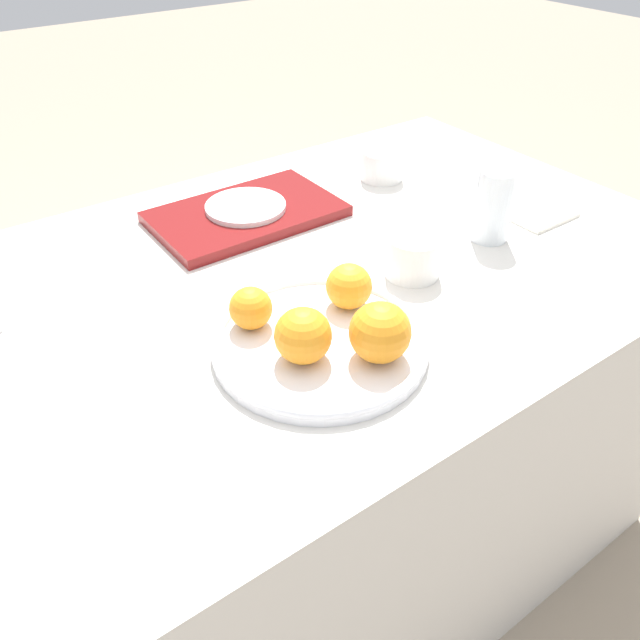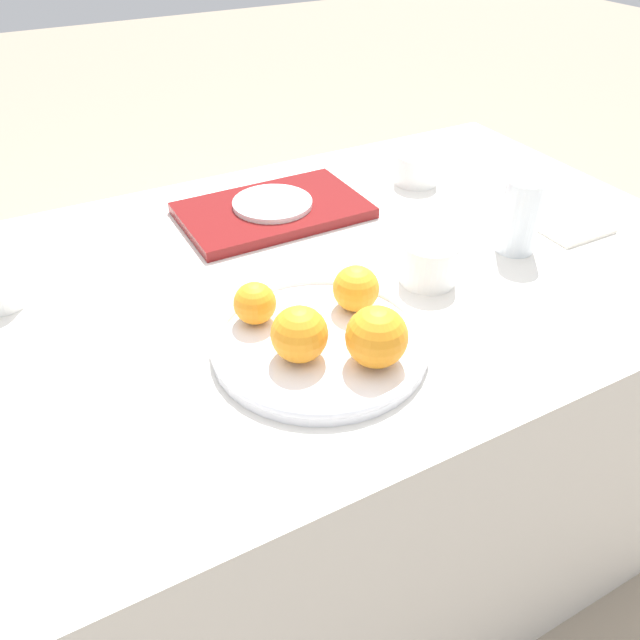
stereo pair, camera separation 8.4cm
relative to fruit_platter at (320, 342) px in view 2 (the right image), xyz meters
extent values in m
plane|color=gray|center=(0.15, 0.19, -0.77)|extent=(12.00, 12.00, 0.00)
cube|color=silver|center=(0.15, 0.19, -0.39)|extent=(1.27, 0.86, 0.76)
cylinder|color=silver|center=(0.00, 0.00, 0.00)|extent=(0.30, 0.30, 0.02)
torus|color=silver|center=(0.00, 0.00, 0.00)|extent=(0.30, 0.30, 0.01)
sphere|color=orange|center=(-0.04, -0.02, 0.04)|extent=(0.08, 0.08, 0.08)
sphere|color=orange|center=(0.04, -0.07, 0.05)|extent=(0.08, 0.08, 0.08)
sphere|color=orange|center=(-0.06, 0.08, 0.03)|extent=(0.06, 0.06, 0.06)
sphere|color=orange|center=(0.08, 0.04, 0.04)|extent=(0.07, 0.07, 0.07)
cylinder|color=silver|center=(0.43, 0.08, 0.05)|extent=(0.07, 0.07, 0.13)
cube|color=maroon|center=(0.11, 0.40, 0.00)|extent=(0.34, 0.21, 0.02)
cylinder|color=white|center=(0.11, 0.40, 0.01)|extent=(0.15, 0.15, 0.01)
cylinder|color=white|center=(0.44, 0.39, 0.02)|extent=(0.09, 0.09, 0.06)
cylinder|color=white|center=(0.23, 0.07, 0.02)|extent=(0.09, 0.09, 0.07)
cube|color=silver|center=(0.57, 0.09, -0.01)|extent=(0.12, 0.11, 0.01)
camera|label=1|loc=(-0.39, -0.55, 0.54)|focal=35.00mm
camera|label=2|loc=(-0.32, -0.59, 0.54)|focal=35.00mm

